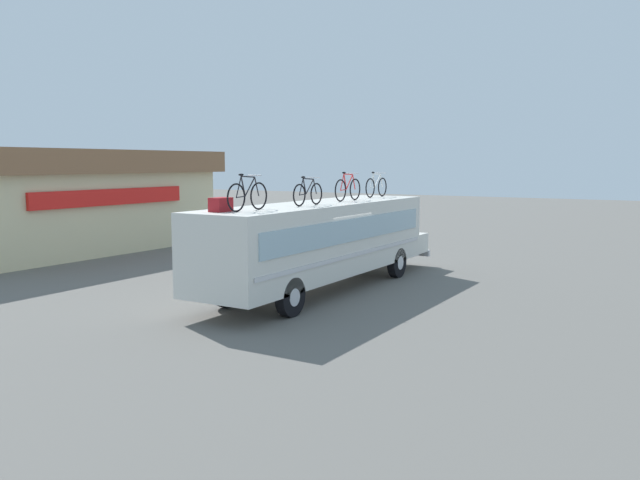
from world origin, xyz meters
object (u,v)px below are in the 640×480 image
Objects in this scene: rooftop_bicycle_3 at (348,189)px; luggage_bag_1 at (221,205)px; bus at (323,239)px; rooftop_bicycle_2 at (308,193)px; rooftop_bicycle_4 at (376,186)px; rooftop_bicycle_1 at (248,195)px.

luggage_bag_1 is at bearing 174.63° from rooftop_bicycle_3.
bus is 7.42× the size of rooftop_bicycle_2.
luggage_bag_1 is 0.36× the size of rooftop_bicycle_2.
bus is at bearing -4.37° from luggage_bag_1.
bus is at bearing 171.14° from rooftop_bicycle_3.
rooftop_bicycle_4 is at bearing 3.74° from rooftop_bicycle_2.
rooftop_bicycle_1 is at bearing -179.08° from rooftop_bicycle_4.
rooftop_bicycle_1 reaches higher than rooftop_bicycle_4.
rooftop_bicycle_3 is at bearing -8.86° from bus.
luggage_bag_1 is at bearing 177.99° from rooftop_bicycle_4.
rooftop_bicycle_1 is 1.06× the size of rooftop_bicycle_2.
rooftop_bicycle_4 is (8.55, -0.30, 0.21)m from luggage_bag_1.
rooftop_bicycle_4 is (5.33, 0.35, 0.02)m from rooftop_bicycle_2.
rooftop_bicycle_1 reaches higher than rooftop_bicycle_2.
bus is 4.26m from rooftop_bicycle_4.
rooftop_bicycle_1 reaches higher than luggage_bag_1.
luggage_bag_1 is (-4.58, 0.35, 1.35)m from bus.
luggage_bag_1 is 0.76m from rooftop_bicycle_1.
rooftop_bicycle_2 reaches higher than bus.
bus is 6.89× the size of rooftop_bicycle_4.
rooftop_bicycle_3 is (5.29, -0.12, -0.01)m from rooftop_bicycle_1.
rooftop_bicycle_4 is (7.96, 0.13, -0.02)m from rooftop_bicycle_1.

